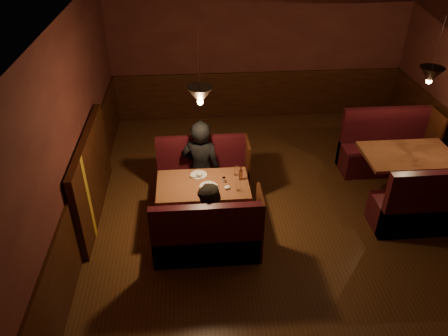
{
  "coord_description": "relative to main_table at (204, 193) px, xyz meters",
  "views": [
    {
      "loc": [
        -1.41,
        -5.06,
        4.26
      ],
      "look_at": [
        -1.0,
        -0.0,
        0.95
      ],
      "focal_mm": 35.0,
      "sensor_mm": 36.0,
      "label": 1
    }
  ],
  "objects": [
    {
      "name": "second_table",
      "position": [
        3.18,
        0.43,
        0.04
      ],
      "size": [
        1.38,
        0.88,
        0.78
      ],
      "color": "brown",
      "rests_on": "ground"
    },
    {
      "name": "second_bench_near",
      "position": [
        3.21,
        -0.4,
        -0.19
      ],
      "size": [
        1.53,
        0.57,
        1.09
      ],
      "color": "black",
      "rests_on": "ground"
    },
    {
      "name": "main_bench_near",
      "position": [
        0.01,
        -0.74,
        -0.23
      ],
      "size": [
        1.43,
        0.51,
        0.98
      ],
      "color": "black",
      "rests_on": "ground"
    },
    {
      "name": "main_bench_far",
      "position": [
        0.01,
        0.74,
        -0.23
      ],
      "size": [
        1.43,
        0.51,
        0.98
      ],
      "color": "black",
      "rests_on": "ground"
    },
    {
      "name": "main_table",
      "position": [
        0.0,
        0.0,
        0.0
      ],
      "size": [
        1.3,
        0.79,
        0.91
      ],
      "color": "brown",
      "rests_on": "ground"
    },
    {
      "name": "diner_a",
      "position": [
        -0.02,
        0.64,
        0.32
      ],
      "size": [
        0.71,
        0.56,
        1.71
      ],
      "primitive_type": "imported",
      "rotation": [
        0.0,
        0.0,
        2.87
      ],
      "color": "black",
      "rests_on": "ground"
    },
    {
      "name": "room",
      "position": [
        1.01,
        0.04,
        0.51
      ],
      "size": [
        6.02,
        7.02,
        2.92
      ],
      "color": "#4D3018",
      "rests_on": "ground"
    },
    {
      "name": "diner_b",
      "position": [
        0.07,
        -0.67,
        0.19
      ],
      "size": [
        0.86,
        0.78,
        1.45
      ],
      "primitive_type": "imported",
      "rotation": [
        0.0,
        0.0,
        -0.39
      ],
      "color": "black",
      "rests_on": "ground"
    },
    {
      "name": "second_bench_far",
      "position": [
        3.21,
        1.25,
        -0.19
      ],
      "size": [
        1.53,
        0.57,
        1.09
      ],
      "color": "black",
      "rests_on": "ground"
    }
  ]
}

